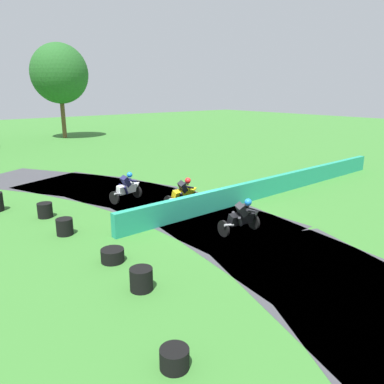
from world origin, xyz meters
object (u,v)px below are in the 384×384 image
Objects in this scene: tire_stack_mid_b at (113,255)px; tire_stack_mid_a at (141,279)px; motorcycle_lead_black at (243,216)px; motorcycle_chase_yellow at (184,192)px; motorcycle_trailing_white at (128,187)px; tire_stack_extra_a at (45,210)px; tire_stack_far at (65,227)px; tire_stack_near at (174,358)px.

tire_stack_mid_a is at bearing -96.17° from tire_stack_mid_b.
motorcycle_chase_yellow is (0.41, 3.97, -0.01)m from motorcycle_lead_black.
motorcycle_chase_yellow is 7.43m from tire_stack_mid_a.
motorcycle_chase_yellow is at bearing 43.34° from tire_stack_mid_a.
motorcycle_trailing_white reaches higher than motorcycle_chase_yellow.
tire_stack_extra_a reaches higher than tire_stack_mid_b.
tire_stack_far is (-5.05, 3.93, -0.34)m from motorcycle_lead_black.
motorcycle_trailing_white is 3.00× the size of tire_stack_near.
tire_stack_mid_a is 5.06m from tire_stack_far.
motorcycle_chase_yellow is 2.81× the size of tire_stack_extra_a.
tire_stack_far is (-5.46, -0.03, -0.33)m from motorcycle_chase_yellow.
tire_stack_mid_a and tire_stack_extra_a have the same top height.
motorcycle_lead_black is 7.24m from tire_stack_near.
tire_stack_mid_b is at bearing -88.26° from tire_stack_extra_a.
motorcycle_lead_black is at bearing -37.92° from tire_stack_far.
tire_stack_extra_a is at bearing 156.30° from motorcycle_chase_yellow.
tire_stack_extra_a is at bearing 128.03° from motorcycle_lead_black.
tire_stack_mid_a is (1.05, 2.85, 0.10)m from tire_stack_near.
motorcycle_lead_black is 1.00× the size of motorcycle_trailing_white.
tire_stack_far and tire_stack_extra_a have the same top height.
tire_stack_far is at bearing 95.12° from tire_stack_mid_b.
motorcycle_lead_black is 2.84× the size of tire_stack_far.
motorcycle_chase_yellow is 5.47m from tire_stack_far.
tire_stack_mid_a is (-5.40, -5.10, -0.33)m from motorcycle_chase_yellow.
motorcycle_trailing_white is 2.83× the size of tire_stack_extra_a.
tire_stack_mid_b is (0.21, 1.98, -0.10)m from tire_stack_mid_a.
tire_stack_near and tire_stack_mid_b have the same top height.
tire_stack_mid_a is (-4.99, -1.13, -0.34)m from motorcycle_lead_black.
tire_stack_extra_a is at bearing 91.74° from tire_stack_mid_b.
tire_stack_far is 2.39m from tire_stack_extra_a.
motorcycle_lead_black is 5.13m from tire_stack_mid_a.
tire_stack_near is at bearing -104.68° from tire_stack_mid_b.
motorcycle_trailing_white is at bearing 64.29° from tire_stack_near.
tire_stack_mid_a is at bearing -136.66° from motorcycle_chase_yellow.
tire_stack_far is (-0.06, 5.06, -0.00)m from tire_stack_mid_a.
tire_stack_near is 0.94× the size of tire_stack_extra_a.
motorcycle_lead_black is 4.87m from tire_stack_mid_b.
tire_stack_near is (-4.93, -10.25, -0.46)m from motorcycle_trailing_white.
motorcycle_chase_yellow is at bearing 50.91° from tire_stack_near.
motorcycle_trailing_white is 2.81× the size of tire_stack_mid_a.
tire_stack_mid_b is 1.18× the size of tire_stack_far.
tire_stack_mid_b is (-5.19, -3.11, -0.43)m from motorcycle_chase_yellow.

